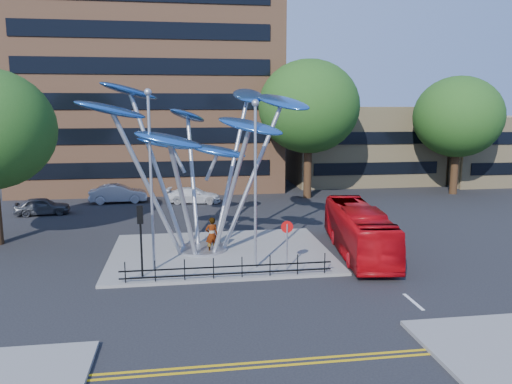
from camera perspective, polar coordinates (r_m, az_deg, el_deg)
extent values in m
plane|color=black|center=(22.45, -0.22, -11.46)|extent=(120.00, 120.00, 0.00)
cube|color=slate|center=(27.97, -4.05, -6.96)|extent=(12.00, 9.00, 0.15)
cube|color=gold|center=(17.08, 2.84, -18.70)|extent=(40.00, 0.12, 0.01)
cube|color=gold|center=(16.82, 3.05, -19.18)|extent=(40.00, 0.12, 0.01)
cube|color=#976342|center=(53.22, -12.19, 17.05)|extent=(25.00, 15.00, 30.00)
cube|color=tan|center=(54.30, 12.08, 5.27)|extent=(15.00, 8.00, 8.00)
cube|color=tan|center=(59.01, 25.64, 4.38)|extent=(12.00, 8.00, 7.00)
cylinder|color=black|center=(44.41, 5.93, 2.97)|extent=(0.70, 0.70, 5.72)
ellipsoid|color=#154213|center=(44.09, 6.05, 9.70)|extent=(8.80, 8.80, 8.10)
cylinder|color=black|center=(49.80, 21.75, 2.68)|extent=(0.70, 0.70, 5.06)
ellipsoid|color=#154213|center=(49.49, 22.09, 7.97)|extent=(8.00, 8.00, 7.36)
cylinder|color=#9EA0A5|center=(28.35, -6.16, -6.48)|extent=(2.80, 2.80, 0.12)
cylinder|color=#9EA0A5|center=(26.91, -8.81, 0.96)|extent=(0.24, 0.24, 7.80)
ellipsoid|color=#2A62B6|center=(25.82, -16.25, 9.01)|extent=(3.92, 2.95, 1.39)
cylinder|color=#9EA0A5|center=(26.64, -7.05, -0.61)|extent=(0.24, 0.24, 6.40)
ellipsoid|color=#2A62B6|center=(24.05, -9.94, 5.88)|extent=(3.47, 1.78, 1.31)
cylinder|color=#9EA0A5|center=(26.83, -4.94, 0.15)|extent=(0.24, 0.24, 7.00)
ellipsoid|color=#2A62B6|center=(25.05, -0.68, 7.55)|extent=(3.81, 3.11, 1.36)
cylinder|color=#9EA0A5|center=(27.56, -3.82, 1.69)|extent=(0.24, 0.24, 8.20)
ellipsoid|color=#2A62B6|center=(28.16, 3.04, 10.24)|extent=(3.52, 4.06, 1.44)
cylinder|color=#9EA0A5|center=(28.40, -4.78, 2.33)|extent=(0.24, 0.24, 8.60)
ellipsoid|color=#2A62B6|center=(30.36, -0.93, 10.98)|extent=(2.21, 3.79, 1.39)
cylinder|color=#9EA0A5|center=(28.53, -6.78, 1.11)|extent=(0.24, 0.24, 7.40)
ellipsoid|color=#2A62B6|center=(30.80, -7.83, 8.65)|extent=(3.02, 3.71, 1.34)
cylinder|color=#9EA0A5|center=(27.83, -8.42, 2.31)|extent=(0.24, 0.24, 8.80)
ellipsoid|color=#2A62B6|center=(29.14, -14.27, 11.12)|extent=(3.88, 3.60, 1.42)
ellipsoid|color=#2A62B6|center=(27.48, -10.17, 5.52)|extent=(3.40, 1.96, 1.13)
ellipsoid|color=#2A62B6|center=(26.97, -4.42, 4.71)|extent=(3.39, 2.16, 1.11)
cylinder|color=#9EA0A5|center=(24.53, -11.89, 0.83)|extent=(0.14, 0.14, 8.50)
sphere|color=#9EA0A5|center=(24.25, -12.26, 11.08)|extent=(0.36, 0.36, 0.36)
cylinder|color=#9EA0A5|center=(24.29, -0.08, 0.36)|extent=(0.14, 0.14, 8.00)
sphere|color=#9EA0A5|center=(23.95, -0.08, 10.13)|extent=(0.36, 0.36, 0.36)
cylinder|color=black|center=(24.15, -12.99, -5.79)|extent=(0.10, 0.10, 3.20)
cube|color=black|center=(23.81, -13.12, -2.55)|extent=(0.28, 0.18, 0.85)
sphere|color=#FF0C0C|center=(23.76, -13.14, -1.89)|extent=(0.18, 0.18, 0.18)
cylinder|color=#9EA0A5|center=(24.70, 3.56, -6.28)|extent=(0.08, 0.08, 2.30)
cylinder|color=red|center=(24.47, 3.57, -4.01)|extent=(0.60, 0.04, 0.60)
cube|color=white|center=(24.49, 3.56, -4.00)|extent=(0.42, 0.03, 0.10)
cylinder|color=black|center=(23.78, -14.73, -8.89)|extent=(0.05, 0.05, 1.00)
cylinder|color=black|center=(23.66, -11.46, -8.85)|extent=(0.05, 0.05, 1.00)
cylinder|color=black|center=(23.62, -8.17, -8.78)|extent=(0.05, 0.05, 1.00)
cylinder|color=black|center=(23.66, -4.88, -8.68)|extent=(0.05, 0.05, 1.00)
cylinder|color=black|center=(23.77, -1.61, -8.56)|extent=(0.05, 0.05, 1.00)
cylinder|color=black|center=(23.96, 1.61, -8.41)|extent=(0.05, 0.05, 1.00)
cylinder|color=black|center=(24.22, 4.78, -8.24)|extent=(0.05, 0.05, 1.00)
cylinder|color=black|center=(24.56, 7.86, -8.04)|extent=(0.05, 0.05, 1.00)
cube|color=black|center=(23.69, -3.24, -8.51)|extent=(10.00, 0.06, 0.06)
cube|color=black|center=(23.80, -3.23, -9.31)|extent=(10.00, 0.06, 0.06)
imported|color=#B4080F|center=(28.30, 11.65, -4.30)|extent=(3.40, 9.77, 2.66)
imported|color=gray|center=(27.63, -5.08, -4.90)|extent=(0.81, 0.62, 1.97)
imported|color=#43454B|center=(40.91, -23.24, -1.49)|extent=(4.09, 2.09, 1.33)
imported|color=#ADAFB5|center=(43.81, -15.46, -0.18)|extent=(4.86, 1.99, 1.57)
imported|color=silver|center=(42.47, -7.12, -0.38)|extent=(4.73, 2.46, 1.31)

